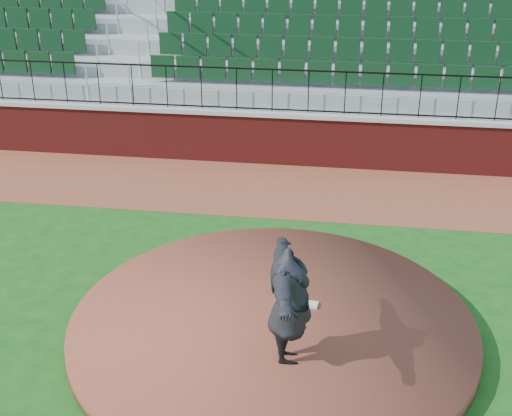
{
  "coord_description": "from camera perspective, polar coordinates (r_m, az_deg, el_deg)",
  "views": [
    {
      "loc": [
        1.49,
        -8.55,
        5.99
      ],
      "look_at": [
        0.0,
        1.5,
        1.3
      ],
      "focal_mm": 47.81,
      "sensor_mm": 36.0,
      "label": 1
    }
  ],
  "objects": [
    {
      "name": "ground",
      "position": [
        10.55,
        -1.21,
        -9.84
      ],
      "size": [
        90.0,
        90.0,
        0.0
      ],
      "primitive_type": "plane",
      "color": "#174C15",
      "rests_on": "ground"
    },
    {
      "name": "field_wall",
      "position": [
        16.53,
        2.8,
        5.71
      ],
      "size": [
        34.0,
        0.35,
        1.2
      ],
      "primitive_type": "cube",
      "color": "maroon",
      "rests_on": "ground"
    },
    {
      "name": "warning_track",
      "position": [
        15.26,
        2.14,
        1.66
      ],
      "size": [
        34.0,
        3.2,
        0.01
      ],
      "primitive_type": "cube",
      "color": "brown",
      "rests_on": "ground"
    },
    {
      "name": "pitching_rubber",
      "position": [
        10.61,
        3.43,
        -7.89
      ],
      "size": [
        0.67,
        0.24,
        0.04
      ],
      "primitive_type": "cube",
      "rotation": [
        0.0,
        0.0,
        -0.11
      ],
      "color": "silver",
      "rests_on": "pitchers_mound"
    },
    {
      "name": "concourse_wall",
      "position": [
        21.38,
        4.5,
        15.98
      ],
      "size": [
        34.0,
        0.5,
        5.5
      ],
      "primitive_type": "cube",
      "color": "maroon",
      "rests_on": "ground"
    },
    {
      "name": "pitcher",
      "position": [
        8.99,
        2.83,
        -8.18
      ],
      "size": [
        0.85,
        2.17,
        1.71
      ],
      "primitive_type": "imported",
      "rotation": [
        0.0,
        0.0,
        1.71
      ],
      "color": "black",
      "rests_on": "pitchers_mound"
    },
    {
      "name": "wall_railing",
      "position": [
        16.18,
        2.89,
        9.73
      ],
      "size": [
        34.0,
        0.05,
        1.0
      ],
      "primitive_type": null,
      "color": "black",
      "rests_on": "wall_cap"
    },
    {
      "name": "wall_cap",
      "position": [
        16.33,
        2.85,
        7.86
      ],
      "size": [
        34.0,
        0.45,
        0.1
      ],
      "primitive_type": "cube",
      "color": "#B7B7B7",
      "rests_on": "field_wall"
    },
    {
      "name": "pitchers_mound",
      "position": [
        10.35,
        1.37,
        -9.76
      ],
      "size": [
        6.03,
        6.03,
        0.25
      ],
      "primitive_type": "cylinder",
      "color": "brown",
      "rests_on": "ground"
    },
    {
      "name": "seating_stands",
      "position": [
        18.71,
        3.79,
        13.34
      ],
      "size": [
        34.0,
        5.1,
        4.6
      ],
      "primitive_type": null,
      "color": "gray",
      "rests_on": "ground"
    }
  ]
}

